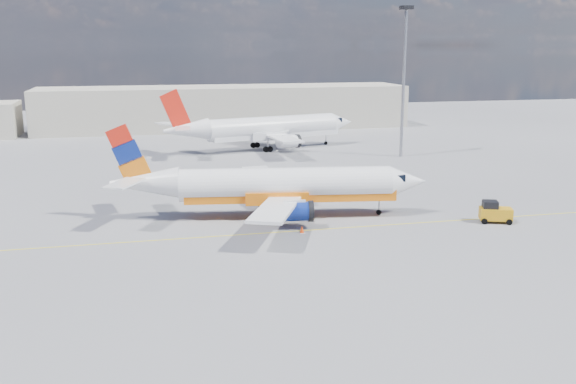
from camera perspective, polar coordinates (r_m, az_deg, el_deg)
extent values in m
plane|color=slate|center=(52.53, -0.03, -4.49)|extent=(240.00, 240.00, 0.00)
cube|color=yellow|center=(55.33, -0.74, -3.58)|extent=(70.00, 0.15, 0.01)
cube|color=beige|center=(125.44, -5.65, 7.50)|extent=(70.00, 14.00, 8.00)
cylinder|color=white|center=(59.42, -0.21, 0.75)|extent=(19.76, 5.81, 3.02)
cone|color=white|center=(61.42, 10.59, 0.93)|extent=(3.95, 3.50, 3.02)
cone|color=white|center=(59.73, -12.62, 0.81)|extent=(6.56, 3.74, 2.87)
cube|color=black|center=(61.01, 9.48, 1.36)|extent=(1.79, 2.24, 0.62)
cube|color=orange|center=(59.68, 0.22, -0.20)|extent=(19.69, 5.28, 1.07)
cube|color=white|center=(65.57, -1.81, 1.19)|extent=(3.88, 10.88, 0.71)
cube|color=white|center=(53.48, -1.09, -1.51)|extent=(6.67, 10.94, 0.71)
cylinder|color=navy|center=(63.70, -0.10, 0.07)|extent=(3.41, 2.13, 1.69)
cylinder|color=navy|center=(55.97, 0.58, -1.74)|extent=(3.41, 2.13, 1.69)
cylinder|color=black|center=(63.83, 1.17, 0.10)|extent=(0.71, 1.91, 1.86)
cylinder|color=black|center=(56.12, 2.02, -1.71)|extent=(0.71, 1.91, 1.86)
cube|color=orange|center=(59.44, -14.02, 3.33)|extent=(4.16, 0.87, 5.54)
cube|color=white|center=(62.57, -13.51, 1.84)|extent=(2.67, 4.70, 0.16)
cube|color=white|center=(57.07, -14.34, 0.75)|extent=(3.72, 4.85, 0.16)
cylinder|color=#95959C|center=(61.24, 8.10, -1.01)|extent=(0.18, 0.18, 1.86)
cylinder|color=black|center=(61.45, 8.08, -1.79)|extent=(0.52, 0.28, 0.50)
cylinder|color=black|center=(62.02, -2.00, -1.39)|extent=(0.84, 0.45, 0.80)
cylinder|color=black|center=(57.91, -1.79, -2.43)|extent=(0.84, 0.45, 0.80)
cylinder|color=white|center=(99.21, -1.39, 5.82)|extent=(21.27, 8.40, 3.26)
cone|color=white|center=(105.27, 4.76, 6.19)|extent=(4.53, 4.11, 3.26)
cone|color=white|center=(93.92, -9.07, 5.46)|extent=(7.28, 4.67, 3.10)
cube|color=black|center=(104.50, 4.14, 6.44)|extent=(2.13, 2.54, 0.67)
cube|color=white|center=(99.57, -1.13, 5.20)|extent=(21.13, 7.84, 1.15)
cube|color=white|center=(104.76, -3.72, 5.70)|extent=(8.18, 11.60, 0.77)
cube|color=white|center=(92.73, -0.35, 4.78)|extent=(3.14, 11.54, 0.77)
cylinder|color=white|center=(103.51, -2.20, 5.12)|extent=(3.80, 2.62, 1.82)
cylinder|color=white|center=(95.85, 0.02, 4.50)|extent=(3.80, 2.62, 1.82)
cylinder|color=black|center=(104.17, -1.43, 5.17)|extent=(0.96, 2.07, 2.02)
cylinder|color=black|center=(96.56, 0.83, 4.56)|extent=(0.96, 2.07, 2.02)
cube|color=red|center=(93.15, -9.97, 7.18)|extent=(4.44, 1.40, 5.99)
cube|color=white|center=(96.32, -10.48, 5.97)|extent=(4.35, 5.19, 0.17)
cube|color=white|center=(90.50, -9.32, 5.58)|extent=(2.41, 4.93, 0.17)
cylinder|color=#95959C|center=(104.06, 3.39, 4.88)|extent=(0.21, 0.21, 2.02)
cylinder|color=black|center=(104.20, 3.38, 4.37)|extent=(0.58, 0.36, 0.54)
cylinder|color=black|center=(100.88, -2.94, 4.19)|extent=(0.93, 0.57, 0.86)
cylinder|color=black|center=(96.76, -1.80, 3.82)|extent=(0.93, 0.57, 0.86)
cylinder|color=black|center=(61.76, 16.84, -2.13)|extent=(0.58, 0.39, 0.54)
cylinder|color=black|center=(60.32, 17.06, -2.50)|extent=(0.58, 0.39, 0.54)
cylinder|color=black|center=(62.16, 18.80, -2.18)|extent=(0.58, 0.39, 0.54)
cylinder|color=black|center=(60.73, 19.07, -2.55)|extent=(0.58, 0.39, 0.54)
cube|color=orange|center=(61.10, 17.98, -1.85)|extent=(3.16, 2.40, 1.08)
cube|color=black|center=(60.79, 17.54, -1.05)|extent=(1.67, 1.67, 0.65)
cube|color=white|center=(55.07, 1.24, -3.64)|extent=(0.46, 0.46, 0.05)
cone|color=#FF3D0A|center=(54.98, 1.24, -3.32)|extent=(0.39, 0.39, 0.60)
cylinder|color=#95959C|center=(93.12, 10.22, 9.34)|extent=(0.45, 0.45, 20.46)
cube|color=black|center=(93.09, 10.49, 15.82)|extent=(1.53, 1.53, 0.51)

